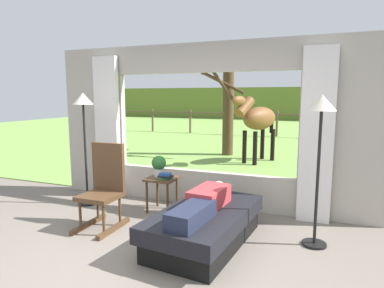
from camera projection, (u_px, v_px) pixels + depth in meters
name	position (u px, v px, depth m)	size (l,w,h in m)	color
ground_plane	(127.00, 272.00, 3.28)	(12.00, 12.00, 0.00)	#70665B
back_wall_with_window	(203.00, 128.00, 5.19)	(5.20, 0.12, 2.55)	#ADA599
curtain_panel_left	(107.00, 128.00, 5.67)	(0.44, 0.10, 2.40)	silver
curtain_panel_right	(317.00, 136.00, 4.46)	(0.44, 0.10, 2.40)	silver
outdoor_pasture_lawn	(280.00, 134.00, 15.42)	(36.00, 21.68, 0.02)	#759E47
distant_hill_ridge	(296.00, 104.00, 24.32)	(36.00, 2.00, 2.40)	olive
recliner_sofa	(205.00, 226.00, 3.90)	(1.08, 1.79, 0.42)	black
reclining_person	(204.00, 202.00, 3.81)	(0.40, 1.44, 0.22)	#B23338
rocking_chair	(104.00, 187.00, 4.39)	(0.48, 0.68, 1.12)	#4C331E
side_table	(162.00, 184.00, 4.99)	(0.44, 0.44, 0.52)	#4C331E
potted_plant	(159.00, 165.00, 5.04)	(0.22, 0.22, 0.32)	silver
book_stack	(165.00, 176.00, 4.89)	(0.21, 0.17, 0.09)	#337247
floor_lamp_left	(84.00, 115.00, 5.17)	(0.32, 0.32, 1.79)	black
floor_lamp_right	(321.00, 125.00, 3.68)	(0.32, 0.32, 1.76)	black
horse	(258.00, 119.00, 8.51)	(1.05, 1.79, 1.73)	brown
pasture_tree	(227.00, 103.00, 9.54)	(1.40, 1.51, 3.03)	#4C3823
pasture_fence_line	(277.00, 120.00, 14.10)	(16.10, 0.10, 1.10)	brown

